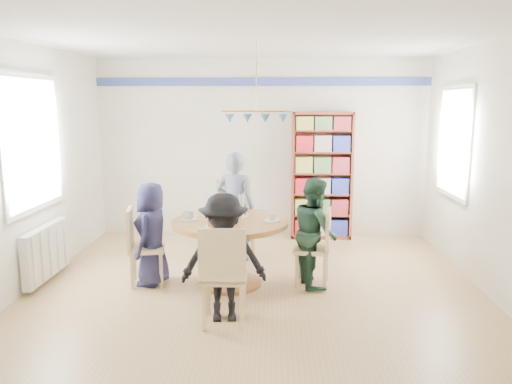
# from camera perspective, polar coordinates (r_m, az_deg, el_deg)

# --- Properties ---
(ground) EXTENTS (5.00, 5.00, 0.00)m
(ground) POSITION_cam_1_polar(r_m,az_deg,el_deg) (5.52, -0.18, -11.54)
(ground) COLOR tan
(room_shell) EXTENTS (5.00, 5.00, 5.00)m
(room_shell) POSITION_cam_1_polar(r_m,az_deg,el_deg) (6.02, -2.31, 6.42)
(room_shell) COLOR white
(room_shell) RESTS_ON ground
(radiator) EXTENTS (0.12, 1.00, 0.60)m
(radiator) POSITION_cam_1_polar(r_m,az_deg,el_deg) (6.27, -22.85, -6.31)
(radiator) COLOR silver
(radiator) RESTS_ON ground
(dining_table) EXTENTS (1.30, 1.30, 0.75)m
(dining_table) POSITION_cam_1_polar(r_m,az_deg,el_deg) (5.62, -2.96, -5.18)
(dining_table) COLOR olive
(dining_table) RESTS_ON ground
(chair_left) EXTENTS (0.46, 0.46, 0.88)m
(chair_left) POSITION_cam_1_polar(r_m,az_deg,el_deg) (5.80, -13.12, -5.66)
(chair_left) COLOR #D9BE86
(chair_left) RESTS_ON ground
(chair_right) EXTENTS (0.44, 0.44, 0.87)m
(chair_right) POSITION_cam_1_polar(r_m,az_deg,el_deg) (5.67, 7.18, -5.89)
(chair_right) COLOR #D9BE86
(chair_right) RESTS_ON ground
(chair_far) EXTENTS (0.55, 0.55, 1.05)m
(chair_far) POSITION_cam_1_polar(r_m,az_deg,el_deg) (6.63, -2.42, -2.63)
(chair_far) COLOR #D9BE86
(chair_far) RESTS_ON ground
(chair_near) EXTENTS (0.43, 0.43, 0.96)m
(chair_near) POSITION_cam_1_polar(r_m,az_deg,el_deg) (4.60, -3.75, -9.08)
(chair_near) COLOR #D9BE86
(chair_near) RESTS_ON ground
(person_left) EXTENTS (0.44, 0.62, 1.17)m
(person_left) POSITION_cam_1_polar(r_m,az_deg,el_deg) (5.76, -11.82, -4.69)
(person_left) COLOR #1A1B3A
(person_left) RESTS_ON ground
(person_right) EXTENTS (0.57, 0.68, 1.23)m
(person_right) POSITION_cam_1_polar(r_m,az_deg,el_deg) (5.64, 6.76, -4.55)
(person_right) COLOR #1B3729
(person_right) RESTS_ON ground
(person_far) EXTENTS (0.59, 0.45, 1.43)m
(person_far) POSITION_cam_1_polar(r_m,az_deg,el_deg) (6.49, -2.39, -1.66)
(person_far) COLOR gray
(person_far) RESTS_ON ground
(person_near) EXTENTS (0.83, 0.54, 1.22)m
(person_near) POSITION_cam_1_polar(r_m,az_deg,el_deg) (4.71, -3.70, -7.51)
(person_near) COLOR black
(person_near) RESTS_ON ground
(bookshelf) EXTENTS (0.91, 0.27, 1.91)m
(bookshelf) POSITION_cam_1_polar(r_m,az_deg,el_deg) (7.58, 7.52, 1.71)
(bookshelf) COLOR maroon
(bookshelf) RESTS_ON ground
(tableware) EXTENTS (1.13, 1.13, 0.30)m
(tableware) POSITION_cam_1_polar(r_m,az_deg,el_deg) (5.58, -3.21, -2.55)
(tableware) COLOR white
(tableware) RESTS_ON dining_table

